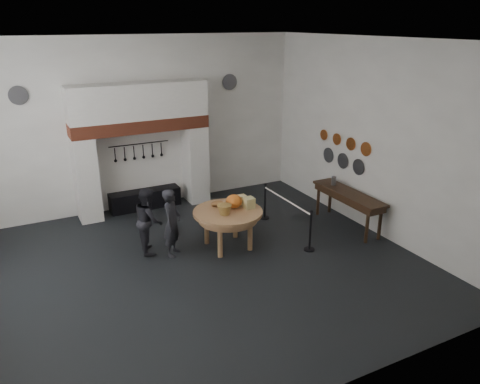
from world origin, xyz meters
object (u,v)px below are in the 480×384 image
side_table (349,193)px  barrier_post_near (310,232)px  iron_range (145,199)px  visitor_far (149,220)px  work_table (228,212)px  visitor_near (172,223)px  barrier_post_far (265,202)px

side_table → barrier_post_near: (-1.56, -0.65, -0.42)m
iron_range → side_table: 5.40m
visitor_far → barrier_post_near: bearing=-107.8°
work_table → visitor_far: 1.74m
work_table → side_table: size_ratio=0.70×
visitor_near → barrier_post_far: visitor_near is taller
iron_range → barrier_post_far: (2.54, -2.11, 0.20)m
iron_range → barrier_post_far: 3.31m
side_table → barrier_post_near: 1.74m
iron_range → work_table: size_ratio=1.23×
visitor_near → barrier_post_far: 2.89m
barrier_post_near → barrier_post_far: size_ratio=1.00×
visitor_near → iron_range: bearing=34.4°
iron_range → side_table: side_table is taller
work_table → barrier_post_near: bearing=-32.6°
visitor_far → barrier_post_near: size_ratio=1.64×
visitor_near → visitor_far: visitor_near is taller
work_table → barrier_post_far: bearing=33.4°
iron_range → visitor_near: visitor_near is taller
side_table → barrier_post_far: (-1.56, 1.35, -0.42)m
barrier_post_far → work_table: bearing=-146.6°
barrier_post_near → visitor_far: bearing=153.1°
work_table → visitor_near: 1.24m
work_table → barrier_post_near: (1.54, -0.99, -0.39)m
side_table → barrier_post_far: size_ratio=2.44×
side_table → work_table: bearing=173.8°
iron_range → barrier_post_near: 4.84m
work_table → side_table: side_table is taller
visitor_near → barrier_post_far: (2.76, 0.80, -0.30)m
visitor_near → barrier_post_near: 3.03m
work_table → side_table: (3.10, -0.34, 0.03)m
visitor_near → barrier_post_near: size_ratio=1.67×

